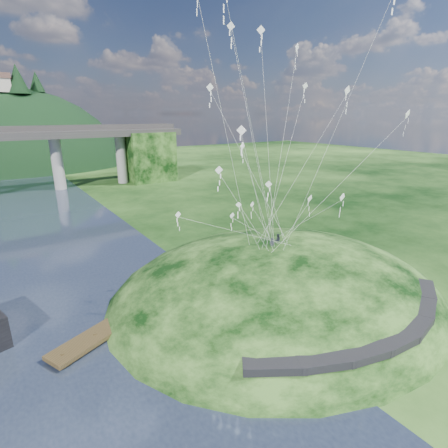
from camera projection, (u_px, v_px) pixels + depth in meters
ground at (224, 325)px, 30.49m from camera, size 320.00×320.00×0.00m
grass_hill at (277, 304)px, 36.78m from camera, size 36.00×32.00×13.00m
footpath at (380, 331)px, 26.13m from camera, size 22.29×5.84×0.83m
wooden_dock at (122, 319)px, 30.62m from camera, size 13.22×7.45×0.97m
kite_flyers at (276, 235)px, 35.81m from camera, size 2.27×1.45×1.64m
kite_swarm at (273, 118)px, 32.90m from camera, size 19.81×17.34×21.45m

